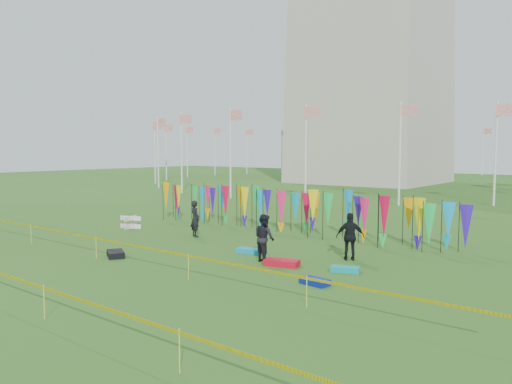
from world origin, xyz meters
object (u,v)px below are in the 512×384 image
Objects in this scene: person_mid at (264,238)px; person_right at (350,237)px; kite_bag_black at (116,254)px; kite_bag_turquoise at (249,251)px; kite_bag_blue at (315,282)px; kite_bag_red at (282,263)px; box_kite at (131,222)px; person_left at (195,219)px; kite_bag_teal at (345,269)px.

person_right reaches higher than person_mid.
kite_bag_black is (-5.25, -3.09, -0.81)m from person_mid.
person_right is 1.83× the size of kite_bag_turquoise.
kite_bag_red is (-2.35, 1.46, 0.02)m from kite_bag_blue.
person_right is (13.15, 0.45, 0.58)m from box_kite.
kite_bag_black is at bearing -42.33° from box_kite.
person_left reaches higher than kite_bag_blue.
person_left is at bearing 162.99° from kite_bag_turquoise.
person_left is 0.98× the size of person_mid.
person_left is at bearing 1.72° from person_mid.
person_mid is 1.82× the size of kite_bag_turquoise.
box_kite reaches higher than kite_bag_turquoise.
person_right is 2.15m from kite_bag_teal.
kite_bag_blue is at bearing 175.77° from person_mid.
kite_bag_blue is at bearing -27.46° from kite_bag_turquoise.
kite_bag_red is (0.95, -0.17, -0.81)m from person_mid.
person_mid is 1.76× the size of kite_bag_black.
person_left is at bearing 160.96° from kite_bag_red.
person_mid is at bearing 10.57° from person_right.
kite_bag_black reaches higher than kite_bag_blue.
person_mid is at bearing 30.51° from kite_bag_black.
person_right reaches higher than kite_bag_teal.
person_left is 10.17m from kite_bag_blue.
kite_bag_red is at bearing -176.84° from person_left.
person_mid is 1.84× the size of kite_bag_teal.
person_right is 4.08m from kite_bag_blue.
person_mid is 1.99× the size of kite_bag_blue.
person_mid is at bearing -29.99° from kite_bag_turquoise.
kite_bag_black is at bearing 120.92° from person_left.
kite_bag_turquoise is 0.79× the size of kite_bag_red.
kite_bag_red is at bearing 148.12° from kite_bag_blue.
kite_bag_blue is 2.76m from kite_bag_red.
person_right is 3.02m from kite_bag_red.
kite_bag_turquoise is at bearing -174.82° from person_left.
person_right is (8.57, 0.03, 0.03)m from person_left.
kite_bag_teal is (8.52, 3.54, -0.03)m from kite_bag_black.
person_right is at bearing -157.59° from person_left.
kite_bag_black is at bearing 52.58° from person_mid.
person_left is 5.46m from kite_bag_black.
box_kite is 11.77m from kite_bag_red.
kite_bag_turquoise is at bearing 152.54° from kite_bag_blue.
person_right is 1.45× the size of kite_bag_red.
box_kite is at bearing 166.07° from kite_bag_blue.
person_left is 1.78× the size of kite_bag_turquoise.
person_mid is at bearing -9.74° from box_kite.
kite_bag_turquoise is 2.61m from kite_bag_red.
box_kite is at bearing 174.36° from kite_bag_teal.
kite_bag_teal is at bearing -150.04° from person_mid.
person_right is 1.77× the size of kite_bag_black.
kite_bag_teal is at bearing 22.59° from kite_bag_black.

